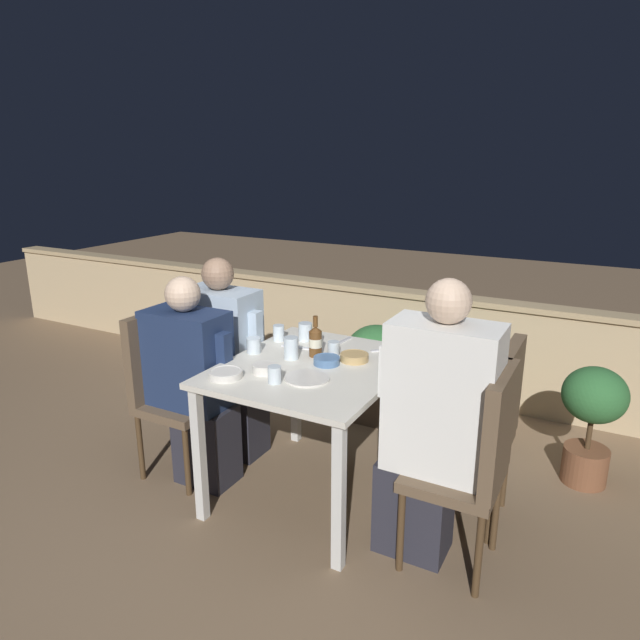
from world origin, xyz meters
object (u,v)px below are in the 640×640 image
at_px(beer_bottle, 315,341).
at_px(person_blue_shirt, 226,358).
at_px(chair_right_near, 477,455).
at_px(person_navy_jumper, 194,382).
at_px(potted_plant, 592,413).
at_px(chair_left_near, 166,380).
at_px(person_white_polo, 434,425).
at_px(chair_right_far, 489,419).
at_px(chair_left_far, 201,360).

bearing_deg(beer_bottle, person_blue_shirt, 175.15).
xyz_separation_m(person_blue_shirt, chair_right_near, (1.60, -0.36, -0.05)).
bearing_deg(person_navy_jumper, person_blue_shirt, 96.63).
bearing_deg(person_navy_jumper, potted_plant, 26.83).
bearing_deg(chair_right_near, beer_bottle, 162.26).
height_order(person_blue_shirt, chair_right_near, person_blue_shirt).
distance_m(chair_left_near, potted_plant, 2.39).
height_order(person_navy_jumper, person_white_polo, person_white_polo).
xyz_separation_m(person_white_polo, chair_right_far, (0.17, 0.38, -0.09)).
height_order(person_navy_jumper, beer_bottle, person_navy_jumper).
bearing_deg(chair_right_near, potted_plant, 68.05).
height_order(person_navy_jumper, chair_left_far, person_navy_jumper).
height_order(chair_left_far, person_white_polo, person_white_polo).
distance_m(chair_right_near, potted_plant, 1.09).
distance_m(chair_left_far, person_white_polo, 1.65).
xyz_separation_m(person_navy_jumper, chair_right_far, (1.53, 0.37, -0.02)).
bearing_deg(person_white_polo, person_blue_shirt, 165.60).
distance_m(person_navy_jumper, person_blue_shirt, 0.35).
distance_m(chair_left_near, chair_right_near, 1.76).
relative_size(person_blue_shirt, person_white_polo, 0.93).
height_order(chair_left_near, chair_right_far, same).
xyz_separation_m(chair_right_near, chair_right_far, (-0.03, 0.38, 0.00)).
height_order(person_blue_shirt, beer_bottle, person_blue_shirt).
distance_m(chair_right_far, potted_plant, 0.78).
height_order(person_white_polo, beer_bottle, person_white_polo).
bearing_deg(beer_bottle, chair_left_far, 176.29).
relative_size(chair_right_far, beer_bottle, 4.26).
bearing_deg(chair_left_near, chair_right_near, -0.31).
bearing_deg(chair_right_far, chair_left_far, -179.49).
bearing_deg(chair_left_near, chair_left_far, 96.38).
bearing_deg(potted_plant, person_navy_jumper, -153.17).
height_order(chair_left_near, chair_left_far, same).
distance_m(chair_right_near, person_white_polo, 0.22).
bearing_deg(potted_plant, chair_left_far, -163.75).
bearing_deg(person_navy_jumper, chair_left_near, 180.00).
height_order(person_navy_jumper, chair_right_far, person_navy_jumper).
distance_m(chair_right_near, beer_bottle, 1.04).
relative_size(person_blue_shirt, chair_right_far, 1.28).
xyz_separation_m(person_blue_shirt, person_white_polo, (1.40, -0.36, 0.05)).
distance_m(person_blue_shirt, chair_right_near, 1.64).
bearing_deg(person_blue_shirt, potted_plant, 17.78).
bearing_deg(person_blue_shirt, person_white_polo, -14.40).
bearing_deg(chair_left_far, person_blue_shirt, 0.00).
bearing_deg(chair_right_near, person_blue_shirt, 167.32).
distance_m(person_navy_jumper, chair_right_far, 1.57).
height_order(person_blue_shirt, chair_right_far, person_blue_shirt).
relative_size(person_navy_jumper, chair_right_near, 1.24).
relative_size(chair_left_near, chair_left_far, 1.00).
xyz_separation_m(person_navy_jumper, chair_right_near, (1.56, -0.01, -0.02)).
distance_m(person_white_polo, potted_plant, 1.19).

